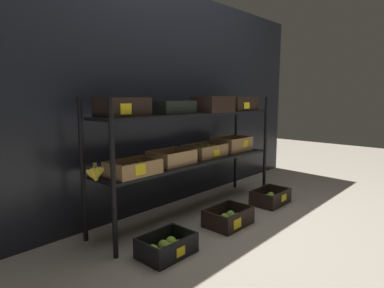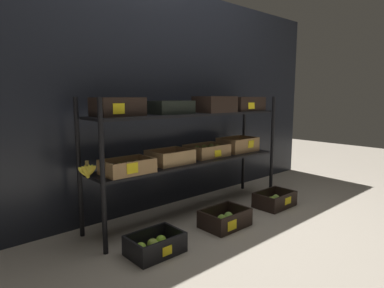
# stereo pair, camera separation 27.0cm
# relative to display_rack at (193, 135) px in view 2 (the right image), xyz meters

# --- Properties ---
(ground_plane) EXTENTS (10.00, 10.00, 0.00)m
(ground_plane) POSITION_rel_display_rack_xyz_m (-0.02, -0.01, -0.67)
(ground_plane) COLOR gray
(storefront_wall) EXTENTS (4.20, 0.12, 1.93)m
(storefront_wall) POSITION_rel_display_rack_xyz_m (-0.02, 0.37, 0.30)
(storefront_wall) COLOR black
(storefront_wall) RESTS_ON ground_plane
(display_rack) EXTENTS (1.92, 0.39, 0.99)m
(display_rack) POSITION_rel_display_rack_xyz_m (0.00, 0.00, 0.00)
(display_rack) COLOR black
(display_rack) RESTS_ON ground_plane
(crate_ground_apple_green) EXTENTS (0.34, 0.24, 0.13)m
(crate_ground_apple_green) POSITION_rel_display_rack_xyz_m (-0.68, -0.39, -0.62)
(crate_ground_apple_green) COLOR black
(crate_ground_apple_green) RESTS_ON ground_plane
(crate_ground_left_apple_green) EXTENTS (0.36, 0.26, 0.13)m
(crate_ground_left_apple_green) POSITION_rel_display_rack_xyz_m (-0.03, -0.40, -0.62)
(crate_ground_left_apple_green) COLOR black
(crate_ground_left_apple_green) RESTS_ON ground_plane
(crate_ground_center_apple_green) EXTENTS (0.36, 0.25, 0.13)m
(crate_ground_center_apple_green) POSITION_rel_display_rack_xyz_m (0.64, -0.39, -0.62)
(crate_ground_center_apple_green) COLOR black
(crate_ground_center_apple_green) RESTS_ON ground_plane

